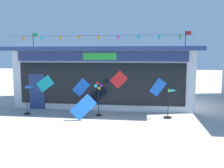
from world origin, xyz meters
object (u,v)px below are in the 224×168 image
Objects in this scene: wind_spinner_far_left at (29,96)px; wind_spinner_left at (98,92)px; wind_spinner_center_left at (170,101)px; kite_shop_building at (106,75)px; display_kite_on_ground at (83,107)px.

wind_spinner_left reaches higher than wind_spinner_far_left.
wind_spinner_far_left is 7.21m from wind_spinner_center_left.
wind_spinner_far_left is (-3.51, -3.53, -0.84)m from kite_shop_building.
display_kite_on_ground is at bearing -13.41° from wind_spinner_far_left.
display_kite_on_ground is (-0.57, -0.87, -0.62)m from wind_spinner_left.
wind_spinner_center_left reaches higher than display_kite_on_ground.
wind_spinner_center_left is at bearing 12.42° from display_kite_on_ground.
kite_shop_building is 9.03× the size of display_kite_on_ground.
kite_shop_building reaches higher than wind_spinner_center_left.
wind_spinner_left is (0.13, -3.39, -0.53)m from kite_shop_building.
kite_shop_building is 5.05m from wind_spinner_far_left.
wind_spinner_left reaches higher than display_kite_on_ground.
kite_shop_building is at bearing 45.19° from wind_spinner_far_left.
wind_spinner_far_left is 0.87× the size of wind_spinner_left.
wind_spinner_center_left is at bearing -42.26° from kite_shop_building.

